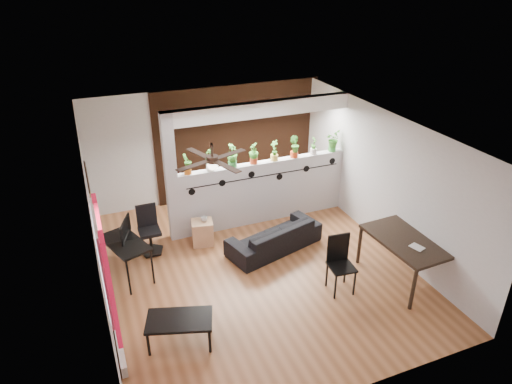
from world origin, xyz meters
The scene contains 29 objects.
room_shell centered at (0.00, 0.00, 1.30)m, with size 6.30×7.10×2.90m.
partition_wall centered at (0.80, 1.50, 0.68)m, with size 3.60×0.18×1.35m, color #BCBCC1.
ceiling_header centered at (0.80, 1.50, 2.45)m, with size 3.60×0.18×0.30m, color white.
pier_column centered at (-1.11, 1.50, 1.30)m, with size 0.22×0.20×2.60m, color #BCBCC1.
brick_panel centered at (0.80, 2.97, 1.30)m, with size 3.90×0.05×2.60m, color brown.
vine_decal centered at (0.80, 1.40, 1.08)m, with size 3.31×0.01×0.30m.
window_assembly centered at (-2.56, -1.20, 1.51)m, with size 0.09×1.30×1.55m.
baseboard_heater centered at (-2.54, -1.20, 0.09)m, with size 0.08×1.00×0.18m, color silver.
corkboard centered at (-2.58, 0.95, 1.35)m, with size 0.03×0.60×0.45m, color olive.
framed_art centered at (-2.58, 0.90, 1.85)m, with size 0.03×0.34×0.44m.
ceiling_fan centered at (-0.80, -0.30, 2.31)m, with size 1.19×1.19×0.43m.
potted_plant_0 centered at (-0.78, 1.50, 1.57)m, with size 0.26×0.24×0.41m.
potted_plant_1 centered at (-0.33, 1.50, 1.59)m, with size 0.28×0.30×0.46m.
potted_plant_2 centered at (0.12, 1.50, 1.60)m, with size 0.31×0.32×0.47m.
potted_plant_3 centered at (0.57, 1.50, 1.58)m, with size 0.24×0.27×0.44m.
potted_plant_4 centered at (1.03, 1.50, 1.58)m, with size 0.22×0.25×0.43m.
potted_plant_5 centered at (1.48, 1.50, 1.59)m, with size 0.28×0.30×0.45m.
potted_plant_6 centered at (1.93, 1.50, 1.56)m, with size 0.24×0.25×0.40m.
potted_plant_7 centered at (2.38, 1.50, 1.59)m, with size 0.29×0.30×0.45m.
sofa centered at (0.56, 0.40, 0.26)m, with size 1.77×0.70×0.52m, color black.
cube_shelf centered at (-0.67, 1.08, 0.25)m, with size 0.40×0.36×0.49m, color tan.
cup centered at (-0.62, 1.08, 0.54)m, with size 0.12×0.12×0.10m, color gray.
computer_desk centered at (-2.17, 0.53, 0.66)m, with size 0.84×1.12×0.73m.
monitor centered at (-2.17, 0.68, 0.82)m, with size 0.05×0.32×0.18m, color black.
office_chair centered at (-1.67, 1.20, 0.41)m, with size 0.48×0.48×0.93m.
dining_table centered at (2.24, -1.28, 0.72)m, with size 0.97×1.51×0.80m.
book centered at (2.14, -1.58, 0.81)m, with size 0.16×0.22×0.02m, color gray.
folding_chair centered at (1.07, -1.09, 0.59)m, with size 0.44×0.44×1.00m.
coffee_table centered at (-1.70, -1.34, 0.39)m, with size 1.05×0.78×0.44m.
Camera 1 is at (-2.54, -6.35, 4.95)m, focal length 32.00 mm.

